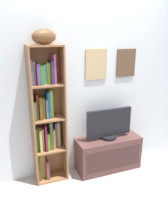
{
  "coord_description": "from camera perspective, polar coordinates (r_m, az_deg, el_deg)",
  "views": [
    {
      "loc": [
        -1.1,
        -1.68,
        1.89
      ],
      "look_at": [
        -0.12,
        0.85,
        0.93
      ],
      "focal_mm": 37.17,
      "sensor_mm": 36.0,
      "label": 1
    }
  ],
  "objects": [
    {
      "name": "ground",
      "position": [
        2.77,
        9.5,
        -24.53
      ],
      "size": [
        5.2,
        5.2,
        0.04
      ],
      "primitive_type": "cube",
      "color": "#A49A95"
    },
    {
      "name": "tv_stand",
      "position": [
        3.37,
        5.92,
        -10.04
      ],
      "size": [
        0.9,
        0.35,
        0.47
      ],
      "color": "#533431",
      "rests_on": "ground"
    },
    {
      "name": "back_wall",
      "position": [
        3.09,
        0.17,
        6.75
      ],
      "size": [
        4.8,
        0.08,
        2.42
      ],
      "color": "silver",
      "rests_on": "ground"
    },
    {
      "name": "bookshelf",
      "position": [
        2.92,
        -9.37,
        -1.53
      ],
      "size": [
        0.41,
        0.24,
        1.74
      ],
      "color": "#92633B",
      "rests_on": "ground"
    },
    {
      "name": "football",
      "position": [
        2.71,
        -9.82,
        17.78
      ],
      "size": [
        0.32,
        0.23,
        0.17
      ],
      "primitive_type": "ellipsoid",
      "rotation": [
        0.0,
        0.0,
        0.25
      ],
      "color": "brown",
      "rests_on": "bookshelf"
    },
    {
      "name": "television",
      "position": [
        3.18,
        6.18,
        -3.05
      ],
      "size": [
        0.64,
        0.22,
        0.42
      ],
      "color": "black",
      "rests_on": "tv_stand"
    }
  ]
}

